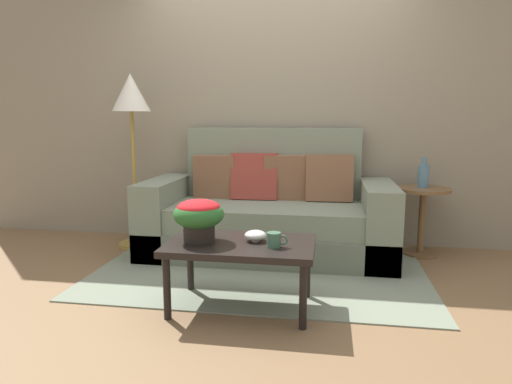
{
  "coord_description": "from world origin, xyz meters",
  "views": [
    {
      "loc": [
        0.52,
        -3.22,
        1.2
      ],
      "look_at": [
        -0.01,
        0.01,
        0.66
      ],
      "focal_mm": 31.53,
      "sensor_mm": 36.0,
      "label": 1
    }
  ],
  "objects_px": {
    "floor_lamp": "(131,107)",
    "table_vase": "(423,175)",
    "couch": "(269,216)",
    "coffee_mug": "(274,240)",
    "snack_bowl": "(255,235)",
    "side_table": "(422,209)",
    "coffee_table": "(241,250)",
    "potted_plant": "(199,215)"
  },
  "relations": [
    {
      "from": "floor_lamp",
      "to": "potted_plant",
      "type": "distance_m",
      "value": 1.74
    },
    {
      "from": "coffee_mug",
      "to": "snack_bowl",
      "type": "relative_size",
      "value": 0.93
    },
    {
      "from": "snack_bowl",
      "to": "potted_plant",
      "type": "bearing_deg",
      "value": -170.84
    },
    {
      "from": "coffee_table",
      "to": "floor_lamp",
      "type": "distance_m",
      "value": 1.99
    },
    {
      "from": "potted_plant",
      "to": "snack_bowl",
      "type": "distance_m",
      "value": 0.38
    },
    {
      "from": "coffee_table",
      "to": "floor_lamp",
      "type": "height_order",
      "value": "floor_lamp"
    },
    {
      "from": "side_table",
      "to": "snack_bowl",
      "type": "height_order",
      "value": "side_table"
    },
    {
      "from": "coffee_mug",
      "to": "snack_bowl",
      "type": "distance_m",
      "value": 0.17
    },
    {
      "from": "potted_plant",
      "to": "table_vase",
      "type": "xyz_separation_m",
      "value": [
        1.6,
        1.39,
        0.11
      ]
    },
    {
      "from": "coffee_table",
      "to": "side_table",
      "type": "xyz_separation_m",
      "value": [
        1.35,
        1.36,
        0.03
      ]
    },
    {
      "from": "coffee_table",
      "to": "table_vase",
      "type": "xyz_separation_m",
      "value": [
        1.34,
        1.37,
        0.33
      ]
    },
    {
      "from": "coffee_table",
      "to": "side_table",
      "type": "bearing_deg",
      "value": 45.33
    },
    {
      "from": "couch",
      "to": "potted_plant",
      "type": "xyz_separation_m",
      "value": [
        -0.28,
        -1.23,
        0.26
      ]
    },
    {
      "from": "floor_lamp",
      "to": "coffee_mug",
      "type": "height_order",
      "value": "floor_lamp"
    },
    {
      "from": "side_table",
      "to": "snack_bowl",
      "type": "distance_m",
      "value": 1.83
    },
    {
      "from": "coffee_mug",
      "to": "table_vase",
      "type": "distance_m",
      "value": 1.84
    },
    {
      "from": "coffee_table",
      "to": "potted_plant",
      "type": "xyz_separation_m",
      "value": [
        -0.26,
        -0.01,
        0.21
      ]
    },
    {
      "from": "couch",
      "to": "snack_bowl",
      "type": "distance_m",
      "value": 1.18
    },
    {
      "from": "couch",
      "to": "table_vase",
      "type": "distance_m",
      "value": 1.39
    },
    {
      "from": "couch",
      "to": "snack_bowl",
      "type": "relative_size",
      "value": 15.57
    },
    {
      "from": "potted_plant",
      "to": "snack_bowl",
      "type": "height_order",
      "value": "potted_plant"
    },
    {
      "from": "side_table",
      "to": "snack_bowl",
      "type": "xyz_separation_m",
      "value": [
        -1.26,
        -1.32,
        0.05
      ]
    },
    {
      "from": "coffee_table",
      "to": "table_vase",
      "type": "relative_size",
      "value": 3.48
    },
    {
      "from": "table_vase",
      "to": "couch",
      "type": "bearing_deg",
      "value": -173.03
    },
    {
      "from": "couch",
      "to": "floor_lamp",
      "type": "height_order",
      "value": "floor_lamp"
    },
    {
      "from": "side_table",
      "to": "table_vase",
      "type": "distance_m",
      "value": 0.29
    },
    {
      "from": "floor_lamp",
      "to": "table_vase",
      "type": "relative_size",
      "value": 6.05
    },
    {
      "from": "potted_plant",
      "to": "coffee_mug",
      "type": "height_order",
      "value": "potted_plant"
    },
    {
      "from": "side_table",
      "to": "floor_lamp",
      "type": "relative_size",
      "value": 0.38
    },
    {
      "from": "coffee_table",
      "to": "side_table",
      "type": "relative_size",
      "value": 1.53
    },
    {
      "from": "coffee_table",
      "to": "side_table",
      "type": "height_order",
      "value": "side_table"
    },
    {
      "from": "coffee_mug",
      "to": "potted_plant",
      "type": "bearing_deg",
      "value": 174.07
    },
    {
      "from": "couch",
      "to": "coffee_mug",
      "type": "relative_size",
      "value": 16.7
    },
    {
      "from": "coffee_table",
      "to": "potted_plant",
      "type": "relative_size",
      "value": 2.89
    },
    {
      "from": "couch",
      "to": "potted_plant",
      "type": "relative_size",
      "value": 6.79
    },
    {
      "from": "table_vase",
      "to": "side_table",
      "type": "bearing_deg",
      "value": -67.54
    },
    {
      "from": "side_table",
      "to": "potted_plant",
      "type": "relative_size",
      "value": 1.9
    },
    {
      "from": "floor_lamp",
      "to": "potted_plant",
      "type": "relative_size",
      "value": 5.03
    },
    {
      "from": "coffee_table",
      "to": "potted_plant",
      "type": "distance_m",
      "value": 0.34
    },
    {
      "from": "side_table",
      "to": "floor_lamp",
      "type": "bearing_deg",
      "value": -177.34
    },
    {
      "from": "side_table",
      "to": "table_vase",
      "type": "bearing_deg",
      "value": 112.46
    },
    {
      "from": "potted_plant",
      "to": "coffee_mug",
      "type": "relative_size",
      "value": 2.46
    }
  ]
}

